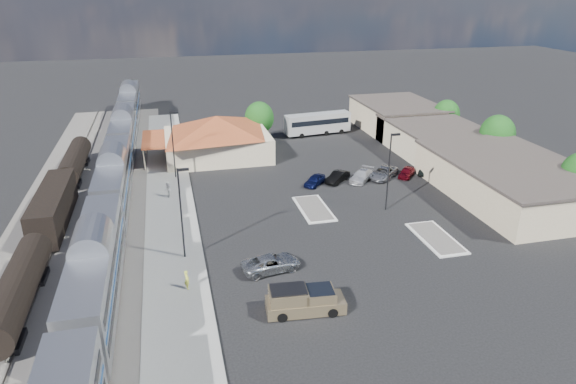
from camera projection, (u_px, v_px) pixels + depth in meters
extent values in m
plane|color=black|center=(284.00, 220.00, 56.18)|extent=(280.00, 280.00, 0.00)
cube|color=#4C4944|center=(90.00, 209.00, 58.77)|extent=(16.00, 100.00, 0.12)
cube|color=gray|center=(170.00, 208.00, 58.93)|extent=(5.50, 92.00, 0.18)
cube|color=silver|center=(96.00, 271.00, 40.42)|extent=(3.00, 20.00, 5.00)
cube|color=black|center=(101.00, 300.00, 41.46)|extent=(2.20, 16.00, 0.60)
cube|color=silver|center=(115.00, 179.00, 59.32)|extent=(3.00, 20.00, 5.00)
cube|color=black|center=(117.00, 201.00, 60.36)|extent=(2.20, 16.00, 0.60)
cube|color=silver|center=(124.00, 132.00, 78.21)|extent=(3.00, 20.00, 5.00)
cube|color=black|center=(126.00, 149.00, 79.25)|extent=(2.20, 16.00, 0.60)
cube|color=silver|center=(130.00, 103.00, 97.11)|extent=(3.00, 20.00, 5.00)
cube|color=black|center=(131.00, 117.00, 98.14)|extent=(2.20, 16.00, 0.60)
cylinder|color=black|center=(17.00, 288.00, 39.81)|extent=(2.80, 14.00, 2.80)
cube|color=black|center=(22.00, 308.00, 40.49)|extent=(2.20, 12.00, 0.60)
cube|color=black|center=(53.00, 206.00, 54.17)|extent=(2.80, 14.00, 3.60)
cube|color=black|center=(56.00, 223.00, 54.89)|extent=(2.20, 12.00, 0.60)
cylinder|color=black|center=(74.00, 160.00, 68.60)|extent=(2.80, 14.00, 2.80)
cube|color=black|center=(77.00, 173.00, 69.28)|extent=(2.20, 12.00, 0.60)
cube|color=tan|center=(217.00, 145.00, 76.11)|extent=(15.00, 12.00, 3.60)
pyramid|color=brown|center=(216.00, 125.00, 74.94)|extent=(15.30, 12.24, 2.60)
cube|color=brown|center=(153.00, 139.00, 73.56)|extent=(3.20, 9.60, 0.25)
cube|color=#C6B28C|center=(511.00, 181.00, 61.51)|extent=(14.00, 22.00, 4.20)
cube|color=#3F3833|center=(514.00, 163.00, 60.66)|extent=(14.40, 22.40, 0.30)
cube|color=#C6B28C|center=(436.00, 140.00, 77.74)|extent=(12.00, 18.00, 4.00)
cube|color=#3F3833|center=(438.00, 126.00, 76.93)|extent=(12.40, 18.40, 0.30)
cube|color=#C6B28C|center=(397.00, 117.00, 90.24)|extent=(12.00, 16.00, 4.50)
cube|color=#3F3833|center=(398.00, 103.00, 89.34)|extent=(12.40, 16.40, 0.30)
cube|color=silver|center=(314.00, 209.00, 58.83)|extent=(3.30, 7.50, 0.15)
cube|color=#4C4944|center=(314.00, 208.00, 58.80)|extent=(2.70, 6.90, 0.10)
cube|color=silver|center=(436.00, 238.00, 52.02)|extent=(3.30, 7.50, 0.15)
cube|color=#4C4944|center=(436.00, 237.00, 51.98)|extent=(2.70, 6.90, 0.10)
cylinder|color=black|center=(181.00, 215.00, 46.68)|extent=(0.16, 0.16, 9.00)
cube|color=black|center=(183.00, 170.00, 45.15)|extent=(1.00, 0.25, 0.22)
cylinder|color=black|center=(173.00, 146.00, 66.48)|extent=(0.16, 0.16, 9.00)
cube|color=black|center=(174.00, 113.00, 64.94)|extent=(1.00, 0.25, 0.22)
cylinder|color=black|center=(388.00, 173.00, 57.11)|extent=(0.16, 0.16, 9.00)
cube|color=black|center=(396.00, 135.00, 55.57)|extent=(1.00, 0.25, 0.22)
cylinder|color=#382314|center=(576.00, 195.00, 59.52)|extent=(0.30, 0.30, 2.64)
cylinder|color=#382314|center=(494.00, 153.00, 73.87)|extent=(0.30, 0.30, 2.86)
ellipsoid|color=#154313|center=(497.00, 134.00, 72.81)|extent=(4.94, 4.94, 5.46)
cylinder|color=#382314|center=(445.00, 129.00, 86.52)|extent=(0.30, 0.30, 2.55)
ellipsoid|color=#154313|center=(446.00, 114.00, 85.58)|extent=(4.41, 4.41, 4.87)
cylinder|color=#382314|center=(260.00, 134.00, 83.32)|extent=(0.30, 0.30, 2.73)
ellipsoid|color=#154313|center=(259.00, 118.00, 82.31)|extent=(4.71, 4.71, 5.21)
cube|color=#9B865F|center=(305.00, 305.00, 40.31)|extent=(6.35, 2.78, 1.01)
cube|color=#9B865F|center=(305.00, 296.00, 40.02)|extent=(2.52, 2.33, 1.07)
cube|color=#9B865F|center=(305.00, 295.00, 39.98)|extent=(3.14, 2.38, 1.23)
cylinder|color=black|center=(333.00, 312.00, 39.74)|extent=(0.83, 0.38, 0.81)
cylinder|color=black|center=(327.00, 298.00, 41.59)|extent=(0.83, 0.38, 0.81)
cylinder|color=black|center=(282.00, 317.00, 39.20)|extent=(0.83, 0.38, 0.81)
cylinder|color=black|center=(279.00, 302.00, 41.05)|extent=(0.83, 0.38, 0.81)
imported|color=#9EA2A6|center=(271.00, 263.00, 46.06)|extent=(5.69, 3.30, 1.49)
cube|color=silver|center=(318.00, 123.00, 87.14)|extent=(11.55, 3.86, 3.21)
cube|color=black|center=(318.00, 121.00, 87.00)|extent=(10.65, 3.78, 0.85)
cylinder|color=black|center=(341.00, 132.00, 88.10)|extent=(0.88, 0.39, 0.85)
cylinder|color=black|center=(336.00, 128.00, 90.01)|extent=(0.88, 0.39, 0.85)
cylinder|color=black|center=(302.00, 136.00, 85.67)|extent=(0.88, 0.39, 0.85)
cylinder|color=black|center=(297.00, 132.00, 87.58)|extent=(0.88, 0.39, 0.85)
imported|color=#DAE246|center=(187.00, 280.00, 42.97)|extent=(0.59, 0.73, 1.72)
imported|color=silver|center=(168.00, 190.00, 61.40)|extent=(0.75, 0.95, 1.92)
imported|color=#0D1444|center=(315.00, 180.00, 65.72)|extent=(3.75, 3.89, 1.31)
imported|color=black|center=(338.00, 177.00, 66.68)|extent=(4.12, 3.93, 1.39)
imported|color=white|center=(362.00, 176.00, 67.10)|extent=(4.73, 4.87, 1.40)
imported|color=gray|center=(383.00, 173.00, 68.06)|extent=(5.44, 5.34, 1.45)
imported|color=maroon|center=(407.00, 172.00, 68.52)|extent=(3.64, 3.86, 1.29)
imported|color=black|center=(427.00, 169.00, 69.49)|extent=(3.79, 3.77, 1.31)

